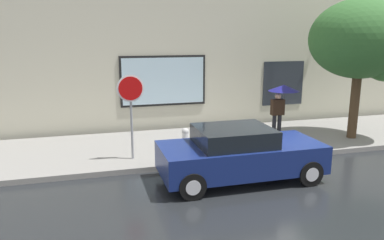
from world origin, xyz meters
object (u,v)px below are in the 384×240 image
object	(u,v)px
fire_hydrant	(185,140)
stop_sign	(131,100)
parked_car	(239,154)
pedestrian_with_umbrella	(282,95)
street_tree	(367,42)

from	to	relation	value
fire_hydrant	stop_sign	world-z (taller)	stop_sign
fire_hydrant	stop_sign	size ratio (longest dim) A/B	0.30
fire_hydrant	parked_car	bearing A→B (deg)	-69.50
fire_hydrant	pedestrian_with_umbrella	distance (m)	3.95
street_tree	pedestrian_with_umbrella	bearing A→B (deg)	159.45
parked_car	stop_sign	world-z (taller)	stop_sign
parked_car	stop_sign	size ratio (longest dim) A/B	1.69
parked_car	fire_hydrant	size ratio (longest dim) A/B	5.56
pedestrian_with_umbrella	street_tree	size ratio (longest dim) A/B	0.39
pedestrian_with_umbrella	stop_sign	size ratio (longest dim) A/B	0.75
parked_car	stop_sign	bearing A→B (deg)	141.61
stop_sign	parked_car	bearing A→B (deg)	-38.39
fire_hydrant	pedestrian_with_umbrella	xyz separation A→B (m)	(3.69, 0.85, 1.12)
street_tree	stop_sign	xyz separation A→B (m)	(-7.80, -0.20, -1.55)
street_tree	stop_sign	size ratio (longest dim) A/B	1.93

